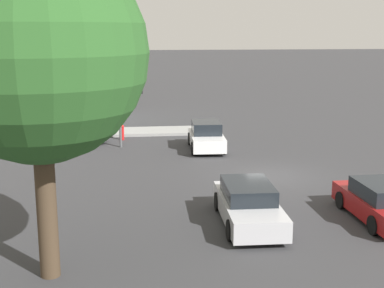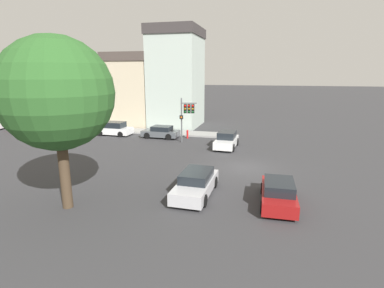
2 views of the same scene
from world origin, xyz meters
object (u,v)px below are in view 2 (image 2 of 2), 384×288
parked_car_1 (114,129)px  parked_car_2 (70,128)px  traffic_signal (187,111)px  crossing_car_1 (196,184)px  street_tree (56,94)px  crossing_car_0 (227,140)px  parked_car_0 (161,132)px  crossing_car_2 (278,193)px  fire_hydrant (187,134)px  parked_car_3 (27,126)px

parked_car_1 → parked_car_2: parked_car_1 is taller
traffic_signal → crossing_car_1: traffic_signal is taller
street_tree → traffic_signal: size_ratio=1.94×
crossing_car_0 → parked_car_1: bearing=-99.2°
parked_car_0 → crossing_car_1: bearing=119.1°
crossing_car_0 → crossing_car_1: 11.63m
street_tree → parked_car_1: (17.69, 6.73, -5.23)m
crossing_car_2 → parked_car_2: bearing=57.3°
crossing_car_2 → parked_car_2: size_ratio=0.97×
crossing_car_1 → parked_car_0: (14.30, 7.28, -0.05)m
parked_car_0 → fire_hydrant: bearing=-169.5°
crossing_car_1 → parked_car_2: 23.33m
traffic_signal → crossing_car_2: size_ratio=1.06×
parked_car_1 → fire_hydrant: (0.33, -8.52, -0.22)m
traffic_signal → crossing_car_0: 4.98m
traffic_signal → street_tree: bearing=-17.9°
street_tree → parked_car_3: 25.89m
street_tree → crossing_car_1: size_ratio=1.87×
crossing_car_0 → parked_car_0: (2.67, 7.53, -0.10)m
traffic_signal → parked_car_0: (1.51, 3.35, -2.55)m
traffic_signal → parked_car_1: 9.46m
crossing_car_2 → parked_car_1: 22.85m
street_tree → crossing_car_1: 8.77m
crossing_car_1 → crossing_car_2: (-0.25, -4.62, -0.02)m
street_tree → crossing_car_2: street_tree is taller
crossing_car_2 → parked_car_0: (14.54, 11.90, -0.03)m
street_tree → parked_car_1: street_tree is taller
crossing_car_2 → street_tree: bearing=104.9°
crossing_car_0 → crossing_car_1: bearing=1.5°
crossing_car_1 → parked_car_2: (14.14, 18.56, -0.02)m
traffic_signal → crossing_car_0: (-1.15, -4.18, -2.45)m
crossing_car_1 → crossing_car_2: size_ratio=1.10×
crossing_car_1 → parked_car_1: bearing=-136.4°
parked_car_0 → parked_car_1: parked_car_1 is taller
traffic_signal → fire_hydrant: bearing=-176.1°
parked_car_3 → crossing_car_0: bearing=175.1°
crossing_car_2 → fire_hydrant: bearing=30.2°
parked_car_2 → crossing_car_1: bearing=143.4°
fire_hydrant → crossing_car_2: bearing=-148.9°
traffic_signal → parked_car_0: size_ratio=1.11×
parked_car_1 → parked_car_0: bearing=-180.0°
crossing_car_1 → crossing_car_2: crossing_car_1 is taller
street_tree → parked_car_2: size_ratio=1.99×
traffic_signal → parked_car_1: (1.61, 8.99, -2.47)m
street_tree → crossing_car_2: 12.41m
crossing_car_1 → parked_car_0: size_ratio=1.16×
street_tree → fire_hydrant: bearing=-5.7°
crossing_car_1 → parked_car_3: size_ratio=1.01×
street_tree → crossing_car_1: (3.29, -6.20, -5.27)m
traffic_signal → parked_car_3: 20.85m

